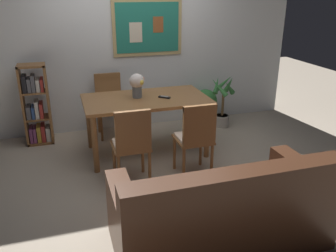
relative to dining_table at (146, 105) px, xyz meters
The scene contains 12 objects.
ground_plane 0.77m from the dining_table, 82.78° to the right, with size 12.00×12.00×0.00m, color tan.
wall_back_with_painting 1.26m from the dining_table, 87.19° to the left, with size 5.20×0.14×2.60m.
dining_table is the anchor object (origin of this frame).
dining_chair_near_right 0.91m from the dining_table, 65.36° to the right, with size 0.40×0.41×0.91m.
dining_chair_far_left 0.89m from the dining_table, 114.37° to the left, with size 0.40×0.41×0.91m.
dining_chair_near_left 0.87m from the dining_table, 114.13° to the right, with size 0.40×0.41×0.91m.
leather_couch 2.02m from the dining_table, 85.52° to the right, with size 1.80×0.84×0.84m.
bookshelf 1.59m from the dining_table, 151.07° to the left, with size 0.36×0.28×1.13m.
potted_ivy 1.52m from the dining_table, 35.57° to the left, with size 0.38×0.38×0.59m.
potted_palm 1.52m from the dining_table, 22.96° to the left, with size 0.45×0.46×0.82m.
flower_vase 0.30m from the dining_table, 148.40° to the left, with size 0.20×0.19×0.31m.
tv_remote 0.26m from the dining_table, 17.06° to the right, with size 0.15×0.14×0.02m.
Camera 1 is at (-1.05, -3.86, 2.07)m, focal length 37.83 mm.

